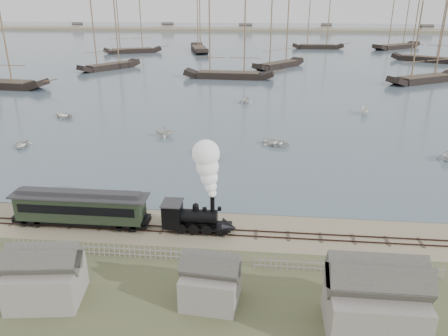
# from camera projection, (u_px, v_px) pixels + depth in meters

# --- Properties ---
(ground) EXTENTS (600.00, 600.00, 0.00)m
(ground) POSITION_uv_depth(u_px,v_px,m) (206.00, 222.00, 43.38)
(ground) COLOR gray
(ground) RESTS_ON ground
(harbor_water) EXTENTS (600.00, 336.00, 0.06)m
(harbor_water) POSITION_uv_depth(u_px,v_px,m) (258.00, 44.00, 200.61)
(harbor_water) COLOR #4C5D6D
(harbor_water) RESTS_ON ground
(rail_track) EXTENTS (120.00, 1.80, 0.16)m
(rail_track) POSITION_uv_depth(u_px,v_px,m) (204.00, 231.00, 41.51)
(rail_track) COLOR #311F1B
(rail_track) RESTS_ON ground
(picket_fence_west) EXTENTS (19.00, 0.10, 1.20)m
(picket_fence_west) POSITION_uv_depth(u_px,v_px,m) (120.00, 257.00, 37.51)
(picket_fence_west) COLOR gray
(picket_fence_west) RESTS_ON ground
(picket_fence_east) EXTENTS (15.00, 0.10, 1.20)m
(picket_fence_east) POSITION_uv_depth(u_px,v_px,m) (347.00, 274.00, 35.26)
(picket_fence_east) COLOR gray
(picket_fence_east) RESTS_ON ground
(shed_left) EXTENTS (5.00, 4.00, 4.10)m
(shed_left) POSITION_uv_depth(u_px,v_px,m) (49.00, 299.00, 32.29)
(shed_left) COLOR gray
(shed_left) RESTS_ON ground
(shed_mid) EXTENTS (4.00, 3.50, 3.60)m
(shed_mid) POSITION_uv_depth(u_px,v_px,m) (211.00, 301.00, 32.09)
(shed_mid) COLOR gray
(shed_mid) RESTS_ON ground
(shed_right) EXTENTS (6.00, 5.00, 5.10)m
(shed_right) POSITION_uv_depth(u_px,v_px,m) (370.00, 331.00, 29.20)
(shed_right) COLOR gray
(shed_right) RESTS_ON ground
(far_spit) EXTENTS (500.00, 20.00, 1.80)m
(far_spit) POSITION_uv_depth(u_px,v_px,m) (261.00, 31.00, 274.62)
(far_spit) COLOR gray
(far_spit) RESTS_ON ground
(locomotive) EXTENTS (6.98, 2.61, 8.71)m
(locomotive) POSITION_uv_depth(u_px,v_px,m) (205.00, 193.00, 40.02)
(locomotive) COLOR black
(locomotive) RESTS_ON ground
(passenger_coach) EXTENTS (13.22, 2.55, 3.21)m
(passenger_coach) POSITION_uv_depth(u_px,v_px,m) (81.00, 207.00, 41.90)
(passenger_coach) COLOR black
(passenger_coach) RESTS_ON ground
(beached_dinghy) EXTENTS (3.64, 4.26, 0.75)m
(beached_dinghy) POSITION_uv_depth(u_px,v_px,m) (117.00, 215.00, 43.86)
(beached_dinghy) COLOR silver
(beached_dinghy) RESTS_ON ground
(rowboat_0) EXTENTS (4.12, 3.45, 0.73)m
(rowboat_0) POSITION_uv_depth(u_px,v_px,m) (22.00, 145.00, 64.37)
(rowboat_0) COLOR silver
(rowboat_0) RESTS_ON harbor_water
(rowboat_1) EXTENTS (2.95, 3.38, 1.73)m
(rowboat_1) POSITION_uv_depth(u_px,v_px,m) (165.00, 131.00, 69.02)
(rowboat_1) COLOR silver
(rowboat_1) RESTS_ON harbor_water
(rowboat_2) EXTENTS (4.09, 2.79, 1.48)m
(rowboat_2) POSITION_uv_depth(u_px,v_px,m) (212.00, 154.00, 59.65)
(rowboat_2) COLOR silver
(rowboat_2) RESTS_ON harbor_water
(rowboat_3) EXTENTS (4.55, 5.16, 0.89)m
(rowboat_3) POSITION_uv_depth(u_px,v_px,m) (276.00, 143.00, 65.03)
(rowboat_3) COLOR silver
(rowboat_3) RESTS_ON harbor_water
(rowboat_5) EXTENTS (3.64, 2.05, 1.32)m
(rowboat_5) POSITION_uv_depth(u_px,v_px,m) (365.00, 111.00, 82.15)
(rowboat_5) COLOR silver
(rowboat_5) RESTS_ON harbor_water
(rowboat_6) EXTENTS (4.83, 5.22, 0.88)m
(rowboat_6) POSITION_uv_depth(u_px,v_px,m) (63.00, 115.00, 80.13)
(rowboat_6) COLOR silver
(rowboat_6) RESTS_ON harbor_water
(rowboat_7) EXTENTS (3.77, 3.45, 1.69)m
(rowboat_7) POSITION_uv_depth(u_px,v_px,m) (246.00, 99.00, 90.66)
(rowboat_7) COLOR silver
(rowboat_7) RESTS_ON harbor_water
(schooner_1) EXTENTS (15.69, 18.97, 20.00)m
(schooner_1) POSITION_uv_depth(u_px,v_px,m) (107.00, 35.00, 128.90)
(schooner_1) COLOR black
(schooner_1) RESTS_ON harbor_water
(schooner_2) EXTENTS (24.40, 6.64, 20.00)m
(schooner_2) POSITION_uv_depth(u_px,v_px,m) (229.00, 40.00, 114.50)
(schooner_2) COLOR black
(schooner_2) RESTS_ON harbor_water
(schooner_3) EXTENTS (16.90, 19.36, 20.00)m
(schooner_3) POSITION_uv_depth(u_px,v_px,m) (280.00, 34.00, 131.85)
(schooner_3) COLOR black
(schooner_3) RESTS_ON harbor_water
(schooner_4) EXTENTS (21.70, 16.13, 20.00)m
(schooner_4) POSITION_uv_depth(u_px,v_px,m) (430.00, 42.00, 108.82)
(schooner_4) COLOR black
(schooner_4) RESTS_ON harbor_water
(schooner_5) EXTENTS (20.98, 14.75, 20.00)m
(schooner_5) POSITION_uv_depth(u_px,v_px,m) (429.00, 31.00, 144.48)
(schooner_5) COLOR black
(schooner_5) RESTS_ON harbor_water
(schooner_6) EXTENTS (22.37, 13.19, 20.00)m
(schooner_6) POSITION_uv_depth(u_px,v_px,m) (131.00, 26.00, 166.53)
(schooner_6) COLOR black
(schooner_6) RESTS_ON harbor_water
(schooner_7) EXTENTS (11.78, 25.67, 20.00)m
(schooner_7) POSITION_uv_depth(u_px,v_px,m) (199.00, 25.00, 171.08)
(schooner_7) COLOR black
(schooner_7) RESTS_ON harbor_water
(schooner_8) EXTENTS (21.18, 5.54, 20.00)m
(schooner_8) POSITION_uv_depth(u_px,v_px,m) (319.00, 24.00, 179.91)
(schooner_8) COLOR black
(schooner_8) RESTS_ON harbor_water
(schooner_9) EXTENTS (23.49, 20.39, 20.00)m
(schooner_9) POSITION_uv_depth(u_px,v_px,m) (399.00, 24.00, 180.43)
(schooner_9) COLOR black
(schooner_9) RESTS_ON harbor_water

